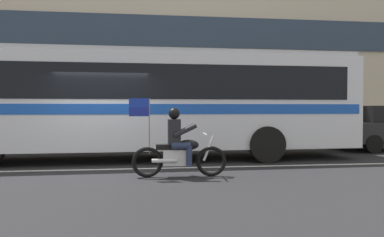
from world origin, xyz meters
name	(u,v)px	position (x,y,z in m)	size (l,w,h in m)	color
ground_plane	(102,166)	(0.00, 0.00, 0.00)	(60.00, 60.00, 0.00)	black
sidewalk_curb	(114,145)	(0.00, 5.10, 0.07)	(28.00, 3.80, 0.15)	#B7B2A8
lane_center_stripe	(100,169)	(0.00, -0.60, 0.00)	(26.60, 0.14, 0.01)	silver
transit_bus	(140,97)	(1.02, 1.19, 1.88)	(13.02, 2.84, 3.22)	silver
motorcycle_with_rider	(178,148)	(1.86, -1.92, 0.67)	(2.20, 0.64, 1.78)	black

